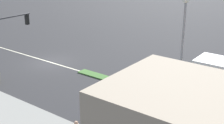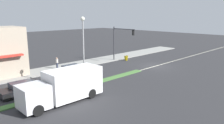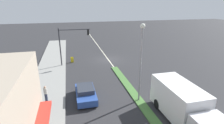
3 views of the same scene
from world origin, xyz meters
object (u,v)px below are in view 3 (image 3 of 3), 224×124
pedestrian (46,93)px  warning_aframe_sign (72,60)px  coupe_blue (86,93)px  traffic_signal_main (70,40)px  street_lamp (141,54)px  delivery_truck (184,106)px

pedestrian → warning_aframe_sign: size_ratio=1.92×
warning_aframe_sign → coupe_blue: (-0.95, 11.85, 0.19)m
traffic_signal_main → street_lamp: size_ratio=0.76×
pedestrian → delivery_truck: delivery_truck is taller
traffic_signal_main → delivery_truck: 18.18m
street_lamp → pedestrian: bearing=-11.9°
coupe_blue → traffic_signal_main: bearing=-83.9°
delivery_truck → traffic_signal_main: bearing=-62.5°
warning_aframe_sign → delivery_truck: bearing=115.2°
traffic_signal_main → coupe_blue: traffic_signal_main is taller
pedestrian → coupe_blue: pedestrian is taller
pedestrian → delivery_truck: bearing=152.6°
pedestrian → street_lamp: bearing=168.1°
traffic_signal_main → delivery_truck: size_ratio=0.75×
street_lamp → coupe_blue: (5.00, -1.63, -4.16)m
street_lamp → delivery_truck: size_ratio=0.98×
pedestrian → delivery_truck: size_ratio=0.21×
pedestrian → warning_aframe_sign: bearing=-103.4°
traffic_signal_main → pedestrian: 11.03m
street_lamp → coupe_blue: 6.71m
traffic_signal_main → coupe_blue: (-1.12, 10.51, -3.29)m
traffic_signal_main → coupe_blue: bearing=96.1°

